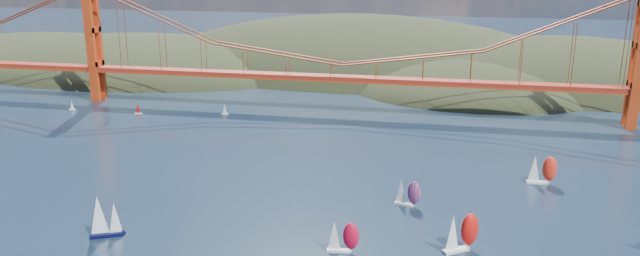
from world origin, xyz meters
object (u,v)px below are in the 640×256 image
object	(u,v)px
sloop_navy	(104,217)
racer_0	(342,236)
racer_rwb	(407,192)
racer_1	(461,232)
racer_3	(542,169)

from	to	relation	value
sloop_navy	racer_0	world-z (taller)	sloop_navy
racer_rwb	racer_1	bearing A→B (deg)	-43.69
racer_1	racer_rwb	world-z (taller)	racer_1
sloop_navy	racer_1	size ratio (longest dim) A/B	1.16
racer_rwb	sloop_navy	bearing A→B (deg)	-138.04
racer_0	racer_1	bearing A→B (deg)	9.17
racer_1	racer_3	bearing A→B (deg)	30.44
racer_3	racer_rwb	bearing A→B (deg)	-150.92
racer_1	racer_3	distance (m)	57.45
racer_0	racer_1	xyz separation A→B (m)	(28.22, 6.32, 0.85)
sloop_navy	racer_rwb	size ratio (longest dim) A/B	1.43
racer_1	racer_rwb	xyz separation A→B (m)	(-14.67, 25.57, -0.97)
racer_1	racer_0	bearing A→B (deg)	159.39
sloop_navy	racer_0	bearing A→B (deg)	-22.20
racer_1	racer_rwb	size ratio (longest dim) A/B	1.23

